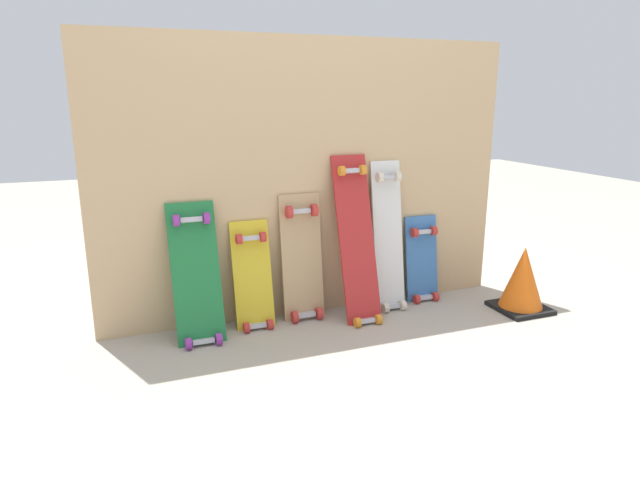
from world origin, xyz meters
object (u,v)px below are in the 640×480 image
(skateboard_yellow, at_px, (253,282))
(skateboard_blue, at_px, (422,264))
(skateboard_white, at_px, (388,242))
(skateboard_natural, at_px, (302,263))
(traffic_cone, at_px, (523,279))
(skateboard_green, at_px, (197,280))
(skateboard_red, at_px, (357,246))

(skateboard_yellow, height_order, skateboard_blue, skateboard_yellow)
(skateboard_white, bearing_deg, skateboard_natural, 177.64)
(skateboard_blue, bearing_deg, skateboard_white, -173.42)
(skateboard_white, distance_m, traffic_cone, 0.79)
(skateboard_yellow, xyz_separation_m, traffic_cone, (1.48, -0.33, -0.06))
(skateboard_natural, height_order, traffic_cone, skateboard_natural)
(skateboard_green, distance_m, skateboard_red, 0.87)
(skateboard_green, bearing_deg, skateboard_white, 2.45)
(skateboard_red, height_order, skateboard_blue, skateboard_red)
(skateboard_white, height_order, skateboard_blue, skateboard_white)
(skateboard_green, bearing_deg, skateboard_red, -1.58)
(skateboard_yellow, bearing_deg, skateboard_natural, 3.89)
(skateboard_yellow, distance_m, skateboard_blue, 1.04)
(skateboard_green, bearing_deg, traffic_cone, -9.07)
(skateboard_yellow, height_order, skateboard_white, skateboard_white)
(skateboard_blue, bearing_deg, skateboard_yellow, -178.54)
(skateboard_red, bearing_deg, skateboard_green, 178.42)
(skateboard_red, relative_size, skateboard_white, 1.05)
(skateboard_green, distance_m, traffic_cone, 1.80)
(skateboard_blue, bearing_deg, traffic_cone, -39.04)
(skateboard_yellow, relative_size, skateboard_red, 0.66)
(traffic_cone, bearing_deg, skateboard_white, 154.35)
(skateboard_red, relative_size, traffic_cone, 2.56)
(skateboard_green, bearing_deg, skateboard_natural, 6.67)
(skateboard_red, bearing_deg, skateboard_white, 17.25)
(skateboard_red, bearing_deg, skateboard_natural, 162.16)
(skateboard_white, bearing_deg, traffic_cone, -25.65)
(skateboard_natural, relative_size, traffic_cone, 2.00)
(skateboard_white, bearing_deg, skateboard_red, -162.75)
(skateboard_green, height_order, skateboard_natural, skateboard_natural)
(skateboard_yellow, relative_size, skateboard_white, 0.69)
(skateboard_green, bearing_deg, skateboard_blue, 3.21)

